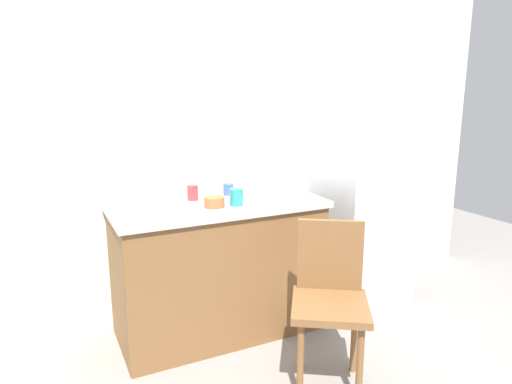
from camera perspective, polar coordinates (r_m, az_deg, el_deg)
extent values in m
plane|color=gray|center=(2.79, 2.91, -22.10)|extent=(8.00, 8.00, 0.00)
cube|color=silver|center=(3.22, -5.53, 7.01)|extent=(4.80, 0.10, 2.55)
cube|color=brown|center=(3.07, -4.68, -9.70)|extent=(1.30, 0.60, 0.85)
cube|color=#B7B7BC|center=(2.93, -4.83, -1.61)|extent=(1.34, 0.64, 0.04)
cylinder|color=#B7B7BC|center=(3.12, -6.73, 1.91)|extent=(0.02, 0.02, 0.24)
cube|color=silver|center=(3.54, 13.04, -1.24)|extent=(0.59, 0.59, 1.52)
cylinder|color=brown|center=(2.51, 5.50, -20.36)|extent=(0.04, 0.04, 0.45)
cylinder|color=brown|center=(2.52, 12.79, -20.42)|extent=(0.04, 0.04, 0.45)
cylinder|color=brown|center=(2.76, 5.65, -16.99)|extent=(0.04, 0.04, 0.45)
cylinder|color=brown|center=(2.78, 12.13, -17.06)|extent=(0.04, 0.04, 0.45)
cube|color=brown|center=(2.52, 9.21, -13.88)|extent=(0.55, 0.55, 0.04)
cube|color=brown|center=(2.60, 9.22, -7.72)|extent=(0.32, 0.22, 0.40)
cube|color=white|center=(3.08, 0.82, 0.01)|extent=(0.28, 0.20, 0.05)
cylinder|color=#B25B33|center=(2.79, -5.21, -1.25)|extent=(0.13, 0.13, 0.06)
cylinder|color=blue|center=(3.11, -3.47, 0.35)|extent=(0.07, 0.07, 0.08)
cylinder|color=white|center=(2.82, -12.37, -1.21)|extent=(0.08, 0.08, 0.07)
cylinder|color=teal|center=(2.82, -2.45, -0.64)|extent=(0.08, 0.08, 0.10)
cylinder|color=red|center=(2.98, -7.89, -0.07)|extent=(0.07, 0.07, 0.10)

